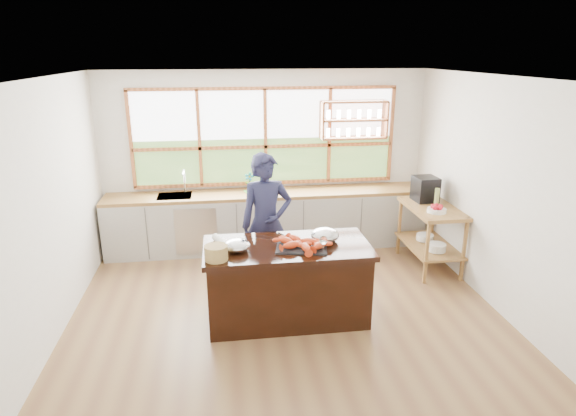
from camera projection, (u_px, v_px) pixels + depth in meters
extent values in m
plane|color=olive|center=(285.00, 308.00, 5.80)|extent=(5.00, 5.00, 0.00)
cube|color=silver|center=(266.00, 159.00, 7.50)|extent=(5.00, 0.02, 2.70)
cube|color=silver|center=(328.00, 299.00, 3.27)|extent=(5.00, 0.02, 2.70)
cube|color=silver|center=(49.00, 211.00, 5.05)|extent=(0.02, 4.50, 2.70)
cube|color=silver|center=(493.00, 193.00, 5.71)|extent=(0.02, 4.50, 2.70)
cube|color=silver|center=(284.00, 77.00, 4.96)|extent=(5.00, 4.50, 0.02)
cube|color=#BB683B|center=(265.00, 137.00, 7.36)|extent=(4.05, 0.06, 1.50)
cube|color=white|center=(265.00, 114.00, 7.28)|extent=(3.98, 0.01, 0.75)
cube|color=#315D25|center=(266.00, 161.00, 7.50)|extent=(3.98, 0.01, 0.70)
cube|color=#BB683B|center=(354.00, 102.00, 7.27)|extent=(1.00, 0.28, 0.03)
cube|color=#BB683B|center=(354.00, 120.00, 7.36)|extent=(1.00, 0.28, 0.03)
cube|color=#BB683B|center=(353.00, 138.00, 7.45)|extent=(1.00, 0.28, 0.03)
cube|color=#BB683B|center=(322.00, 120.00, 7.29)|extent=(0.03, 0.28, 0.55)
cube|color=#BB683B|center=(385.00, 119.00, 7.43)|extent=(0.03, 0.28, 0.55)
cube|color=#B0B0A6|center=(268.00, 221.00, 7.50)|extent=(4.90, 0.62, 0.85)
cube|color=#B3B6BA|center=(196.00, 232.00, 7.05)|extent=(0.60, 0.01, 0.72)
cube|color=olive|center=(268.00, 194.00, 7.36)|extent=(4.90, 0.62, 0.05)
cube|color=#B3B6BA|center=(175.00, 201.00, 7.19)|extent=(0.50, 0.42, 0.16)
cube|color=olive|center=(464.00, 250.00, 6.36)|extent=(0.04, 0.04, 0.90)
cube|color=olive|center=(432.00, 224.00, 7.31)|extent=(0.04, 0.04, 0.90)
cube|color=olive|center=(427.00, 252.00, 6.30)|extent=(0.04, 0.04, 0.90)
cube|color=olive|center=(399.00, 226.00, 7.24)|extent=(0.04, 0.04, 0.90)
cube|color=olive|center=(429.00, 245.00, 6.84)|extent=(0.62, 1.10, 0.03)
cube|color=olive|center=(432.00, 208.00, 6.67)|extent=(0.62, 1.10, 0.05)
cylinder|color=white|center=(437.00, 248.00, 6.58)|extent=(0.24, 0.24, 0.11)
cylinder|color=white|center=(425.00, 238.00, 6.96)|extent=(0.24, 0.24, 0.09)
cube|color=black|center=(287.00, 284.00, 5.49)|extent=(1.77, 0.82, 0.84)
cube|color=black|center=(287.00, 248.00, 5.35)|extent=(1.85, 0.90, 0.06)
imported|color=#1D1E3C|center=(266.00, 223.00, 6.03)|extent=(0.70, 0.50, 1.79)
imported|color=slate|center=(250.00, 182.00, 7.32)|extent=(0.18, 0.15, 0.30)
cube|color=#55C540|center=(259.00, 192.00, 7.33)|extent=(0.46, 0.39, 0.01)
cube|color=black|center=(425.00, 189.00, 6.88)|extent=(0.33, 0.35, 0.35)
cylinder|color=#9CAC57|center=(437.00, 197.00, 6.63)|extent=(0.07, 0.07, 0.26)
cylinder|color=white|center=(437.00, 210.00, 6.43)|extent=(0.25, 0.25, 0.05)
sphere|color=red|center=(441.00, 207.00, 6.42)|extent=(0.07, 0.07, 0.07)
sphere|color=red|center=(437.00, 206.00, 6.46)|extent=(0.07, 0.07, 0.07)
sphere|color=red|center=(433.00, 206.00, 6.43)|extent=(0.07, 0.07, 0.07)
sphere|color=red|center=(435.00, 208.00, 6.38)|extent=(0.07, 0.07, 0.07)
sphere|color=red|center=(440.00, 208.00, 6.37)|extent=(0.07, 0.07, 0.07)
cube|color=black|center=(302.00, 247.00, 5.27)|extent=(0.62, 0.50, 0.02)
ellipsoid|color=#DF4212|center=(292.00, 245.00, 5.19)|extent=(0.23, 0.15, 0.08)
ellipsoid|color=#DF4212|center=(309.00, 242.00, 5.28)|extent=(0.23, 0.14, 0.08)
ellipsoid|color=#DF4212|center=(320.00, 246.00, 5.18)|extent=(0.21, 0.21, 0.08)
ellipsoid|color=#DF4212|center=(295.00, 239.00, 5.36)|extent=(0.18, 0.23, 0.08)
ellipsoid|color=#DF4212|center=(306.00, 248.00, 5.12)|extent=(0.11, 0.22, 0.08)
ellipsoid|color=#DF4212|center=(286.00, 241.00, 5.31)|extent=(0.20, 0.22, 0.08)
ellipsoid|color=#B3B6BA|center=(237.00, 246.00, 5.17)|extent=(0.29, 0.29, 0.14)
ellipsoid|color=#B3B6BA|center=(325.00, 235.00, 5.45)|extent=(0.32, 0.32, 0.15)
cylinder|color=white|center=(323.00, 255.00, 5.09)|extent=(0.06, 0.06, 0.01)
cylinder|color=white|center=(323.00, 249.00, 5.07)|extent=(0.01, 0.01, 0.13)
ellipsoid|color=white|center=(323.00, 240.00, 5.04)|extent=(0.08, 0.08, 0.10)
cylinder|color=#A78F4F|center=(216.00, 253.00, 4.95)|extent=(0.24, 0.24, 0.16)
cylinder|color=silver|center=(220.00, 241.00, 5.35)|extent=(0.18, 0.31, 0.08)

